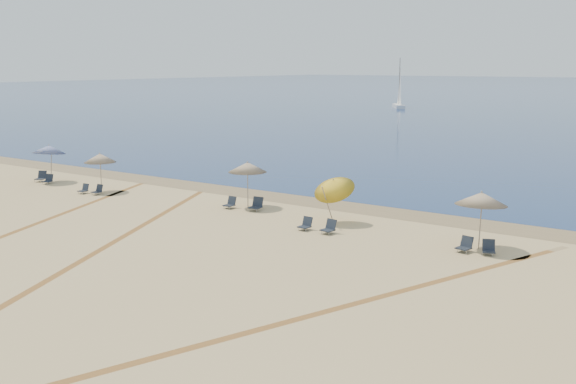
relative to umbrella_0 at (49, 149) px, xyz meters
name	(u,v)px	position (x,y,z in m)	size (l,w,h in m)	color
wet_sand	(326,203)	(19.19, 4.46, -2.23)	(500.00, 500.00, 0.00)	olive
umbrella_0	(49,149)	(0.00, 0.00, 0.00)	(2.20, 2.25, 2.61)	gray
umbrella_1	(100,158)	(5.63, -0.44, -0.10)	(1.99, 1.99, 2.48)	gray
umbrella_2	(248,167)	(16.03, 1.12, 0.02)	(2.16, 2.16, 2.60)	gray
umbrella_3	(333,186)	(21.94, 0.42, -0.30)	(2.09, 2.17, 2.71)	gray
umbrella_4	(481,199)	(29.56, -0.09, -0.01)	(2.23, 2.26, 2.57)	gray
chair_0	(41,177)	(-0.71, -0.25, -1.92)	(0.83, 0.88, 0.72)	black
chair_1	(48,180)	(0.45, -0.56, -1.95)	(0.71, 0.77, 0.64)	black
chair_2	(84,189)	(5.15, -1.41, -1.98)	(0.51, 0.59, 0.59)	black
chair_3	(98,190)	(6.17, -1.20, -1.96)	(0.54, 0.62, 0.62)	black
chair_4	(230,203)	(15.41, 0.31, -1.95)	(0.56, 0.65, 0.65)	black
chair_5	(256,205)	(17.00, 0.62, -1.91)	(0.69, 0.78, 0.74)	black
chair_6	(306,224)	(21.53, -1.48, -1.96)	(0.57, 0.65, 0.63)	black
chair_7	(329,227)	(22.82, -1.44, -1.94)	(0.65, 0.73, 0.67)	black
chair_8	(465,245)	(29.22, -0.88, -1.95)	(0.67, 0.74, 0.66)	black
chair_9	(489,248)	(30.18, -0.72, -1.96)	(0.70, 0.75, 0.63)	black
sailboat_0	(399,93)	(-12.18, 84.00, 0.50)	(4.54, 5.98, 9.06)	white
tire_tracks	(125,256)	(17.60, -9.44, -2.24)	(54.22, 40.30, 0.00)	tan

